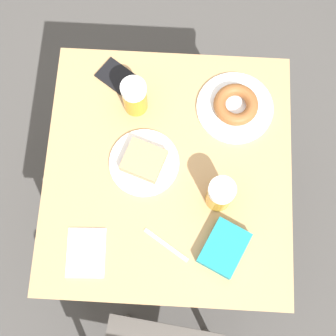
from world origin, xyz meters
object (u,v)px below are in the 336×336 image
(plate_with_cake, at_px, (144,162))
(plate_with_donut, at_px, (235,106))
(napkin_folded, at_px, (86,253))
(blue_pouch, at_px, (224,248))
(beer_mug_left, at_px, (135,97))
(beer_mug_center, at_px, (220,194))
(fork, at_px, (166,245))
(passport_near_edge, at_px, (117,77))

(plate_with_cake, bearing_deg, plate_with_donut, -144.30)
(napkin_folded, xyz_separation_m, blue_pouch, (-0.42, -0.03, 0.02))
(beer_mug_left, relative_size, beer_mug_center, 1.00)
(plate_with_cake, distance_m, napkin_folded, 0.33)
(plate_with_cake, relative_size, beer_mug_left, 1.60)
(beer_mug_center, xyz_separation_m, fork, (0.15, 0.15, -0.07))
(beer_mug_left, xyz_separation_m, fork, (-0.13, 0.45, -0.07))
(plate_with_cake, bearing_deg, beer_mug_center, 156.07)
(beer_mug_center, height_order, fork, beer_mug_center)
(beer_mug_left, xyz_separation_m, passport_near_edge, (0.07, -0.10, -0.07))
(passport_near_edge, bearing_deg, napkin_folded, 85.75)
(plate_with_cake, relative_size, napkin_folded, 1.45)
(beer_mug_left, distance_m, blue_pouch, 0.55)
(passport_near_edge, height_order, blue_pouch, blue_pouch)
(beer_mug_center, height_order, napkin_folded, beer_mug_center)
(plate_with_donut, bearing_deg, passport_near_edge, -12.91)
(plate_with_donut, distance_m, blue_pouch, 0.46)
(plate_with_donut, xyz_separation_m, napkin_folded, (0.44, 0.50, -0.02))
(passport_near_edge, bearing_deg, plate_with_cake, 110.75)
(plate_with_cake, height_order, beer_mug_center, beer_mug_center)
(napkin_folded, bearing_deg, plate_with_cake, -118.09)
(plate_with_donut, xyz_separation_m, passport_near_edge, (0.40, -0.09, -0.02))
(beer_mug_left, height_order, beer_mug_center, same)
(plate_with_cake, relative_size, fork, 1.58)
(beer_mug_center, relative_size, fork, 0.99)
(passport_near_edge, distance_m, blue_pouch, 0.67)
(plate_with_donut, relative_size, fork, 1.79)
(fork, bearing_deg, napkin_folded, 8.56)
(napkin_folded, height_order, blue_pouch, blue_pouch)
(plate_with_donut, xyz_separation_m, beer_mug_left, (0.33, 0.01, 0.05))
(plate_with_cake, height_order, beer_mug_left, beer_mug_left)
(napkin_folded, bearing_deg, plate_with_donut, -131.59)
(napkin_folded, relative_size, passport_near_edge, 1.01)
(beer_mug_left, height_order, fork, beer_mug_left)
(beer_mug_center, height_order, passport_near_edge, beer_mug_center)
(plate_with_cake, xyz_separation_m, plate_with_donut, (-0.29, -0.21, 0.00))
(plate_with_donut, distance_m, passport_near_edge, 0.41)
(beer_mug_left, height_order, blue_pouch, beer_mug_left)
(plate_with_cake, bearing_deg, passport_near_edge, -69.25)
(fork, xyz_separation_m, passport_near_edge, (0.20, -0.55, 0.00))
(plate_with_cake, xyz_separation_m, beer_mug_center, (-0.24, 0.11, 0.05))
(plate_with_donut, distance_m, fork, 0.50)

